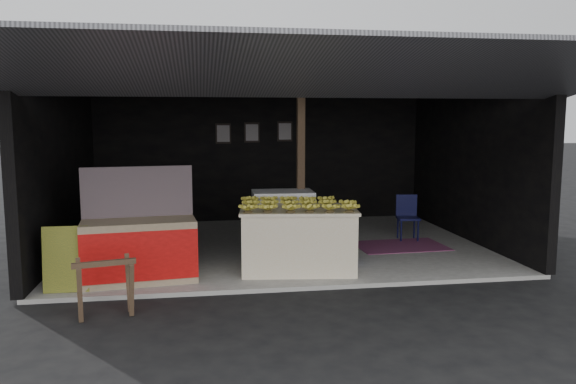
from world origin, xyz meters
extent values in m
plane|color=black|center=(0.00, 0.00, 0.00)|extent=(80.00, 80.00, 0.00)
cube|color=gray|center=(0.00, 2.50, 0.03)|extent=(7.00, 5.00, 0.06)
cube|color=black|center=(0.00, 5.00, 1.51)|extent=(7.00, 0.15, 2.90)
cube|color=black|center=(-3.50, 2.50, 1.51)|extent=(0.15, 5.00, 2.90)
cube|color=black|center=(3.50, 2.50, 1.51)|extent=(0.15, 5.00, 2.90)
cube|color=#232326|center=(0.00, 2.50, 2.96)|extent=(7.20, 5.20, 0.12)
cube|color=#232326|center=(0.00, -0.95, 2.73)|extent=(7.40, 2.47, 0.48)
cube|color=brown|center=(0.30, 1.90, 1.49)|extent=(0.12, 0.12, 2.85)
cube|color=silver|center=(0.07, 0.81, 0.49)|extent=(1.68, 1.13, 0.86)
cube|color=silver|center=(0.07, 0.81, 0.94)|extent=(1.75, 1.20, 0.04)
cube|color=white|center=(-0.03, 1.63, 0.58)|extent=(0.96, 0.65, 1.04)
cube|color=navy|center=(-0.03, 1.30, 0.63)|extent=(0.73, 0.04, 0.31)
cube|color=#B21414|center=(-0.03, 1.30, 0.27)|extent=(0.47, 0.03, 0.10)
cube|color=#998466|center=(-2.11, 0.59, 0.47)|extent=(1.54, 0.81, 0.83)
cube|color=red|center=(-2.11, 0.26, 0.47)|extent=(1.47, 0.19, 0.65)
cube|color=white|center=(-2.11, 0.25, 0.47)|extent=(0.50, 0.07, 0.17)
cube|color=#1A1747|center=(-2.11, 0.87, 1.23)|extent=(1.47, 0.22, 0.69)
cube|color=black|center=(-2.98, 0.26, 0.48)|extent=(0.55, 0.13, 0.83)
cube|color=brown|center=(-2.60, -0.83, 0.34)|extent=(0.10, 0.26, 0.65)
cube|color=brown|center=(-2.07, -0.71, 0.34)|extent=(0.10, 0.26, 0.65)
cube|color=brown|center=(-2.67, -0.52, 0.34)|extent=(0.10, 0.26, 0.65)
cube|color=brown|center=(-2.14, -0.40, 0.34)|extent=(0.10, 0.26, 0.65)
cube|color=brown|center=(-2.37, -0.61, 0.63)|extent=(0.68, 0.21, 0.06)
cylinder|color=navy|center=(0.83, 1.13, 0.31)|extent=(0.34, 0.34, 0.50)
cylinder|color=black|center=(2.19, 2.36, 0.26)|extent=(0.03, 0.03, 0.40)
cylinder|color=black|center=(2.49, 2.32, 0.26)|extent=(0.03, 0.03, 0.40)
cylinder|color=black|center=(2.24, 2.66, 0.26)|extent=(0.03, 0.03, 0.40)
cylinder|color=black|center=(2.53, 2.61, 0.26)|extent=(0.03, 0.03, 0.40)
cube|color=black|center=(2.36, 2.49, 0.46)|extent=(0.43, 0.43, 0.04)
cube|color=black|center=(2.39, 2.66, 0.66)|extent=(0.38, 0.10, 0.40)
cube|color=#7E1C5F|center=(2.06, 2.04, 0.07)|extent=(1.54, 1.07, 0.01)
cube|color=black|center=(-0.80, 4.90, 1.91)|extent=(0.32, 0.03, 0.42)
cube|color=#4C4C59|center=(-0.80, 4.88, 1.91)|extent=(0.26, 0.02, 0.34)
cube|color=black|center=(-0.20, 4.90, 1.93)|extent=(0.32, 0.03, 0.42)
cube|color=#4C4C59|center=(-0.20, 4.88, 1.93)|extent=(0.26, 0.02, 0.34)
cube|color=black|center=(0.50, 4.90, 1.95)|extent=(0.32, 0.03, 0.42)
cube|color=#4C4C59|center=(0.50, 4.88, 1.95)|extent=(0.26, 0.02, 0.34)
camera|label=1|loc=(-1.30, -6.92, 2.22)|focal=35.00mm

